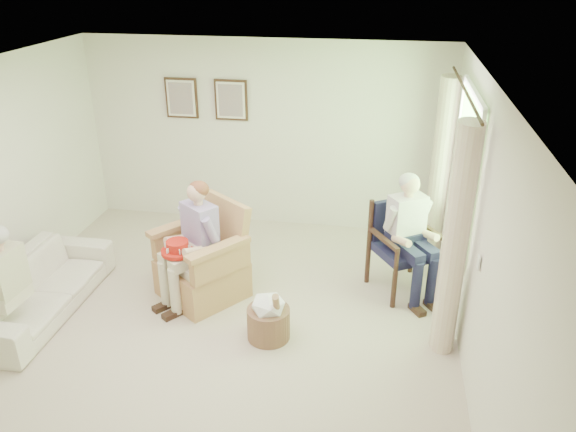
% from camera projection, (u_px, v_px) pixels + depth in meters
% --- Properties ---
extents(floor, '(5.50, 5.50, 0.00)m').
position_uv_depth(floor, '(212.00, 333.00, 5.82)').
color(floor, beige).
rests_on(floor, ground).
extents(back_wall, '(5.00, 0.04, 2.60)m').
position_uv_depth(back_wall, '(265.00, 135.00, 7.72)').
color(back_wall, silver).
rests_on(back_wall, ground).
extents(right_wall, '(0.04, 5.50, 2.60)m').
position_uv_depth(right_wall, '(480.00, 241.00, 4.88)').
color(right_wall, silver).
rests_on(right_wall, ground).
extents(ceiling, '(5.00, 5.50, 0.02)m').
position_uv_depth(ceiling, '(194.00, 81.00, 4.72)').
color(ceiling, white).
rests_on(ceiling, back_wall).
extents(window, '(0.13, 2.50, 1.63)m').
position_uv_depth(window, '(465.00, 164.00, 5.83)').
color(window, '#2D6B23').
rests_on(window, right_wall).
extents(curtain_left, '(0.34, 0.34, 2.30)m').
position_uv_depth(curtain_left, '(455.00, 243.00, 5.16)').
color(curtain_left, beige).
rests_on(curtain_left, ground).
extents(curtain_right, '(0.34, 0.34, 2.30)m').
position_uv_depth(curtain_right, '(440.00, 170.00, 6.91)').
color(curtain_right, beige).
rests_on(curtain_right, ground).
extents(framed_print_left, '(0.45, 0.05, 0.55)m').
position_uv_depth(framed_print_left, '(181.00, 98.00, 7.66)').
color(framed_print_left, '#382114').
rests_on(framed_print_left, back_wall).
extents(framed_print_right, '(0.45, 0.05, 0.55)m').
position_uv_depth(framed_print_right, '(231.00, 100.00, 7.55)').
color(framed_print_right, '#382114').
rests_on(framed_print_right, back_wall).
extents(wicker_armchair, '(0.86, 0.85, 1.10)m').
position_uv_depth(wicker_armchair, '(203.00, 267.00, 6.36)').
color(wicker_armchair, tan).
rests_on(wicker_armchair, ground).
extents(wood_armchair, '(0.67, 0.63, 1.03)m').
position_uv_depth(wood_armchair, '(406.00, 242.00, 6.44)').
color(wood_armchair, black).
rests_on(wood_armchair, ground).
extents(sofa, '(1.98, 0.77, 0.58)m').
position_uv_depth(sofa, '(39.00, 288.00, 6.08)').
color(sofa, white).
rests_on(sofa, ground).
extents(person_wicker, '(0.40, 0.62, 1.38)m').
position_uv_depth(person_wicker, '(196.00, 236.00, 6.04)').
color(person_wicker, beige).
rests_on(person_wicker, ground).
extents(person_dark, '(0.40, 0.63, 1.40)m').
position_uv_depth(person_dark, '(408.00, 228.00, 6.18)').
color(person_dark, '#171834').
rests_on(person_dark, ground).
extents(red_hat, '(0.36, 0.36, 0.14)m').
position_uv_depth(red_hat, '(178.00, 248.00, 5.96)').
color(red_hat, '#B51D12').
rests_on(red_hat, person_wicker).
extents(hatbox, '(0.54, 0.54, 0.64)m').
position_uv_depth(hatbox, '(269.00, 317.00, 5.66)').
color(hatbox, '#A9775C').
rests_on(hatbox, ground).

